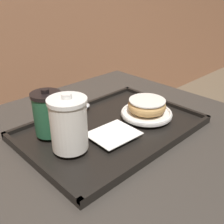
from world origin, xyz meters
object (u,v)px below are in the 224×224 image
at_px(coffee_cup_rear, 48,113).
at_px(spoon, 86,109).
at_px(donut_chocolate_glazed, 147,105).
at_px(coffee_cup_front, 69,124).

xyz_separation_m(coffee_cup_rear, spoon, (0.17, 0.05, -0.06)).
distance_m(coffee_cup_rear, donut_chocolate_glazed, 0.31).
bearing_deg(coffee_cup_front, coffee_cup_rear, 89.38).
relative_size(coffee_cup_front, coffee_cup_rear, 1.13).
height_order(coffee_cup_front, donut_chocolate_glazed, coffee_cup_front).
bearing_deg(donut_chocolate_glazed, coffee_cup_rear, 157.37).
xyz_separation_m(coffee_cup_front, donut_chocolate_glazed, (0.29, -0.02, -0.04)).
xyz_separation_m(coffee_cup_rear, donut_chocolate_glazed, (0.29, -0.12, -0.03)).
bearing_deg(spoon, coffee_cup_front, 176.24).
height_order(coffee_cup_rear, spoon, coffee_cup_rear).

